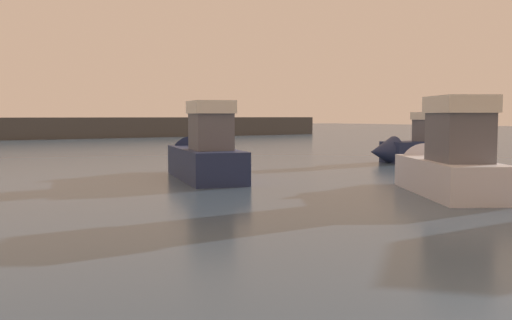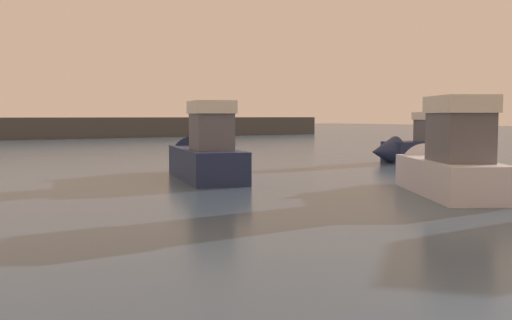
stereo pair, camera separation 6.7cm
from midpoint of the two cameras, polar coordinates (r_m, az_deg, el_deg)
ground_plane at (r=31.99m, az=-19.89°, el=0.02°), size 220.00×220.00×0.00m
motorboat_0 at (r=18.06m, az=17.61°, el=-0.18°), size 4.51×6.12×3.03m
motorboat_3 at (r=29.79m, az=15.49°, el=1.31°), size 5.76×2.13×2.57m
motorboat_4 at (r=21.50m, az=-5.11°, el=0.51°), size 3.38×6.86×2.98m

